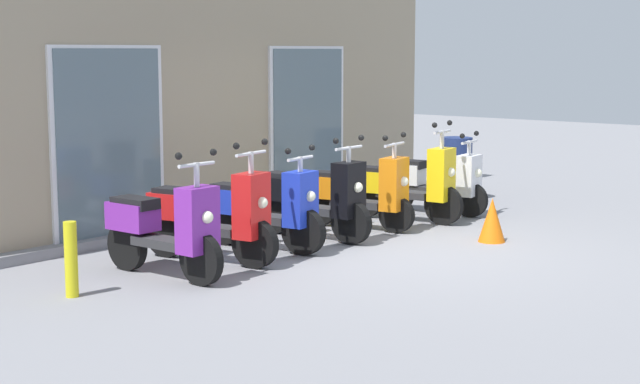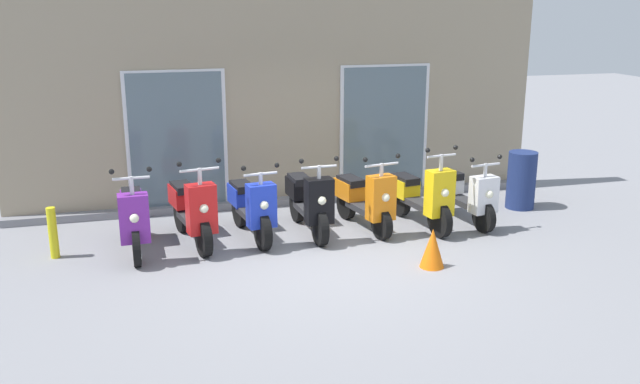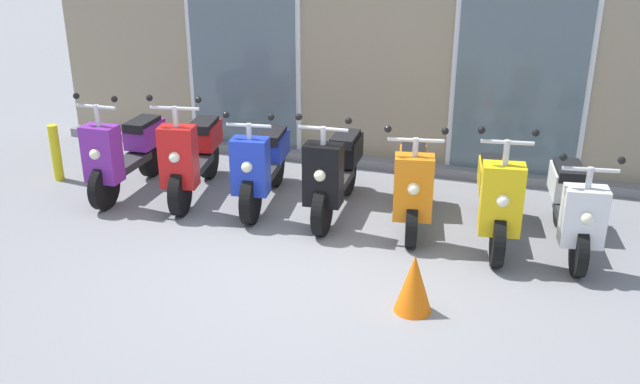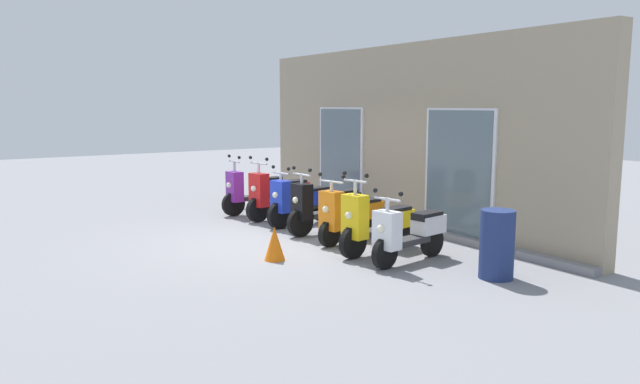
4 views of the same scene
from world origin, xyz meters
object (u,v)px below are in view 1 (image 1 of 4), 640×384
(trash_bin, at_px, (456,169))
(scooter_red, at_px, (213,216))
(scooter_orange, at_px, (360,192))
(scooter_blue, at_px, (264,209))
(scooter_yellow, at_px, (407,185))
(scooter_black, at_px, (314,198))
(scooter_purple, at_px, (165,228))
(traffic_cone, at_px, (492,220))
(curb_bollard, at_px, (71,259))
(scooter_white, at_px, (435,180))

(trash_bin, bearing_deg, scooter_red, -176.25)
(scooter_orange, xyz_separation_m, trash_bin, (2.86, 0.37, 0.00))
(scooter_blue, relative_size, trash_bin, 1.72)
(scooter_orange, height_order, trash_bin, scooter_orange)
(scooter_yellow, height_order, trash_bin, scooter_yellow)
(scooter_red, xyz_separation_m, scooter_black, (1.69, 0.02, -0.01))
(scooter_purple, bearing_deg, traffic_cone, -22.82)
(scooter_red, bearing_deg, scooter_blue, 2.84)
(scooter_yellow, xyz_separation_m, curb_bollard, (-5.25, 0.07, -0.13))
(scooter_white, relative_size, curb_bollard, 2.23)
(scooter_orange, relative_size, curb_bollard, 2.17)
(scooter_orange, bearing_deg, scooter_black, 177.53)
(scooter_blue, distance_m, scooter_white, 3.30)
(scooter_yellow, distance_m, scooter_white, 0.73)
(scooter_red, height_order, scooter_white, scooter_red)
(scooter_blue, height_order, scooter_yellow, scooter_yellow)
(curb_bollard, relative_size, traffic_cone, 1.35)
(scooter_red, height_order, trash_bin, scooter_red)
(scooter_red, distance_m, scooter_yellow, 3.41)
(scooter_orange, bearing_deg, scooter_red, 179.64)
(scooter_red, xyz_separation_m, scooter_orange, (2.55, -0.02, -0.03))
(scooter_yellow, distance_m, curb_bollard, 5.26)
(curb_bollard, distance_m, traffic_cone, 5.02)
(curb_bollard, bearing_deg, scooter_orange, 0.50)
(scooter_red, bearing_deg, scooter_orange, -0.36)
(scooter_purple, relative_size, scooter_white, 1.01)
(scooter_white, bearing_deg, curb_bollard, 179.64)
(scooter_white, bearing_deg, trash_bin, 19.38)
(scooter_blue, bearing_deg, scooter_orange, -1.93)
(scooter_yellow, bearing_deg, scooter_white, 2.94)
(curb_bollard, bearing_deg, trash_bin, 3.23)
(scooter_black, bearing_deg, scooter_blue, 178.61)
(scooter_blue, relative_size, curb_bollard, 2.33)
(scooter_purple, distance_m, scooter_orange, 3.35)
(scooter_orange, distance_m, scooter_white, 1.59)
(traffic_cone, bearing_deg, trash_bin, 39.29)
(scooter_black, distance_m, trash_bin, 3.73)
(scooter_red, relative_size, traffic_cone, 3.18)
(scooter_black, distance_m, scooter_orange, 0.86)
(scooter_yellow, xyz_separation_m, traffic_cone, (-0.51, -1.57, -0.22))
(scooter_purple, relative_size, trash_bin, 1.67)
(scooter_orange, bearing_deg, scooter_yellow, -7.51)
(scooter_white, xyz_separation_m, traffic_cone, (-1.24, -1.61, -0.21))
(scooter_purple, xyz_separation_m, traffic_cone, (3.69, -1.55, -0.25))
(scooter_black, bearing_deg, scooter_red, -179.29)
(scooter_black, height_order, traffic_cone, scooter_black)
(traffic_cone, xyz_separation_m, trash_bin, (2.51, 2.06, 0.21))
(scooter_blue, xyz_separation_m, scooter_black, (0.85, -0.02, 0.02))
(scooter_purple, height_order, scooter_orange, scooter_purple)
(traffic_cone, distance_m, trash_bin, 3.25)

